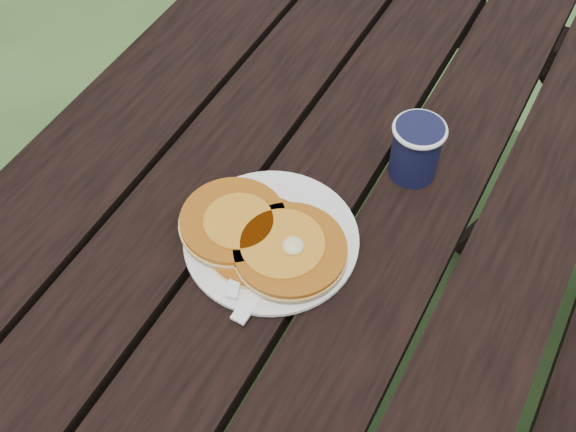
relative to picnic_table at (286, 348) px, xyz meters
The scene contains 7 objects.
ground 0.37m from the picnic_table, ahead, with size 60.00×60.00×0.00m, color #2D4B20.
picnic_table is the anchor object (origin of this frame).
plate 0.39m from the picnic_table, 92.45° to the right, with size 0.23×0.23×0.01m, color white.
pancake_stack 0.41m from the picnic_table, 96.84° to the right, with size 0.24×0.15×0.04m.
knife 0.40m from the picnic_table, 72.05° to the right, with size 0.02×0.18×0.01m, color white.
fork 0.41m from the picnic_table, 100.04° to the right, with size 0.03×0.16×0.01m, color white, non-canonical shape.
coffee_cup 0.48m from the picnic_table, 55.47° to the left, with size 0.08×0.08×0.09m.
Camera 1 is at (0.29, -0.53, 1.56)m, focal length 45.00 mm.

